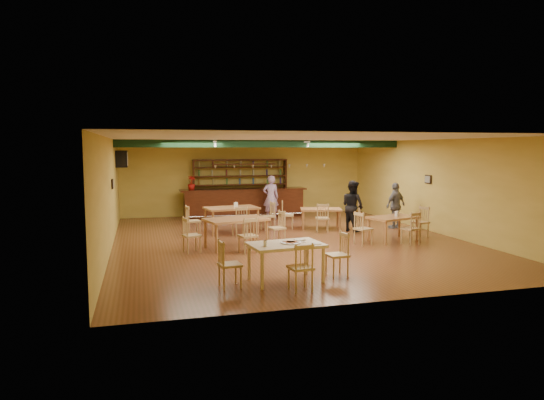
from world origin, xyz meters
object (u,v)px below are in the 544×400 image
object	(u,v)px
dining_table_b	(321,219)
patron_bar	(271,197)
near_table	(286,262)
patron_right_a	(353,206)
dining_table_c	(236,233)
dining_table_d	(393,229)
bar_counter	(244,203)
dining_table_a	(232,220)

from	to	relation	value
dining_table_b	patron_bar	xyz separation A→B (m)	(-1.07, 2.58, 0.50)
near_table	patron_right_a	size ratio (longest dim) A/B	0.88
patron_right_a	dining_table_c	bearing A→B (deg)	91.80
near_table	dining_table_b	bearing A→B (deg)	57.02
dining_table_d	patron_bar	size ratio (longest dim) A/B	0.85
near_table	dining_table_c	bearing A→B (deg)	89.25
bar_counter	near_table	world-z (taller)	bar_counter
bar_counter	dining_table_a	bearing A→B (deg)	-108.10
dining_table_b	patron_right_a	bearing A→B (deg)	-28.43
dining_table_b	near_table	bearing A→B (deg)	-100.31
dining_table_c	dining_table_d	bearing A→B (deg)	-15.16
bar_counter	near_table	bearing A→B (deg)	-96.65
near_table	patron_bar	size ratio (longest dim) A/B	0.87
bar_counter	dining_table_c	world-z (taller)	bar_counter
dining_table_c	bar_counter	bearing A→B (deg)	62.96
patron_right_a	near_table	bearing A→B (deg)	124.09
dining_table_b	patron_bar	bearing A→B (deg)	129.06
dining_table_d	dining_table_c	bearing A→B (deg)	161.27
dining_table_a	patron_right_a	distance (m)	3.97
dining_table_d	patron_bar	world-z (taller)	patron_bar
near_table	patron_bar	xyz separation A→B (m)	(1.99, 8.61, 0.45)
patron_bar	dining_table_a	bearing A→B (deg)	58.03
dining_table_b	patron_bar	world-z (taller)	patron_bar
bar_counter	dining_table_c	xyz separation A→B (m)	(-1.44, -5.84, -0.16)
patron_right_a	dining_table_b	bearing A→B (deg)	25.48
dining_table_a	near_table	xyz separation A→B (m)	(0.01, -6.04, -0.02)
dining_table_b	near_table	world-z (taller)	near_table
bar_counter	dining_table_d	xyz separation A→B (m)	(3.24, -6.00, -0.21)
dining_table_b	patron_right_a	xyz separation A→B (m)	(0.80, -0.80, 0.49)
dining_table_a	patron_right_a	world-z (taller)	patron_right_a
dining_table_d	bar_counter	bearing A→B (deg)	101.56
dining_table_a	patron_bar	xyz separation A→B (m)	(2.00, 2.57, 0.43)
dining_table_a	dining_table_c	size ratio (longest dim) A/B	1.02
dining_table_a	bar_counter	bearing A→B (deg)	62.94
dining_table_b	dining_table_c	distance (m)	4.18
bar_counter	patron_bar	xyz separation A→B (m)	(0.89, -0.83, 0.28)
bar_counter	patron_bar	distance (m)	1.24
dining_table_a	near_table	bearing A→B (deg)	-98.85
dining_table_a	patron_bar	bearing A→B (deg)	43.15
dining_table_a	patron_right_a	bearing A→B (deg)	-20.76
bar_counter	dining_table_c	distance (m)	6.02
dining_table_c	dining_table_d	xyz separation A→B (m)	(4.67, -0.16, -0.05)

